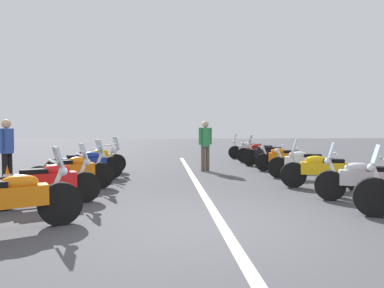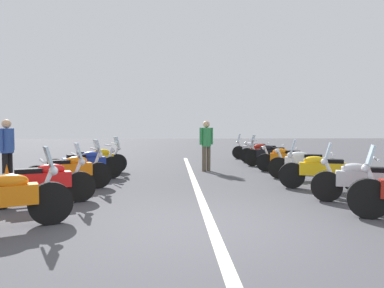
# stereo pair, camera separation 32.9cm
# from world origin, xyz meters

# --- Properties ---
(ground_plane) EXTENTS (80.00, 80.00, 0.00)m
(ground_plane) POSITION_xyz_m (0.00, 0.00, 0.00)
(ground_plane) COLOR #424247
(lane_centre_stripe) EXTENTS (15.70, 0.16, 0.01)m
(lane_centre_stripe) POSITION_xyz_m (3.93, 0.00, 0.00)
(lane_centre_stripe) COLOR beige
(lane_centre_stripe) RESTS_ON ground_plane
(motorcycle_left_row_0) EXTENTS (1.11, 1.98, 1.22)m
(motorcycle_left_row_0) POSITION_xyz_m (0.02, 3.12, 0.47)
(motorcycle_left_row_0) COLOR black
(motorcycle_left_row_0) RESTS_ON ground_plane
(motorcycle_left_row_1) EXTENTS (1.03, 1.92, 1.20)m
(motorcycle_left_row_1) POSITION_xyz_m (1.69, 3.09, 0.46)
(motorcycle_left_row_1) COLOR black
(motorcycle_left_row_1) RESTS_ON ground_plane
(motorcycle_left_row_2) EXTENTS (1.08, 1.89, 1.21)m
(motorcycle_left_row_2) POSITION_xyz_m (3.25, 3.03, 0.47)
(motorcycle_left_row_2) COLOR black
(motorcycle_left_row_2) RESTS_ON ground_plane
(motorcycle_left_row_3) EXTENTS (1.13, 2.02, 1.01)m
(motorcycle_left_row_3) POSITION_xyz_m (4.82, 3.07, 0.46)
(motorcycle_left_row_3) COLOR black
(motorcycle_left_row_3) RESTS_ON ground_plane
(motorcycle_left_row_4) EXTENTS (1.06, 1.87, 1.20)m
(motorcycle_left_row_4) POSITION_xyz_m (6.21, 3.03, 0.46)
(motorcycle_left_row_4) COLOR black
(motorcycle_left_row_4) RESTS_ON ground_plane
(motorcycle_right_row_1) EXTENTS (0.99, 1.93, 1.20)m
(motorcycle_right_row_1) POSITION_xyz_m (1.49, -3.15, 0.46)
(motorcycle_right_row_1) COLOR black
(motorcycle_right_row_1) RESTS_ON ground_plane
(motorcycle_right_row_2) EXTENTS (0.93, 2.00, 1.21)m
(motorcycle_right_row_2) POSITION_xyz_m (3.08, -2.99, 0.47)
(motorcycle_right_row_2) COLOR black
(motorcycle_right_row_2) RESTS_ON ground_plane
(motorcycle_right_row_3) EXTENTS (1.03, 1.99, 1.00)m
(motorcycle_right_row_3) POSITION_xyz_m (4.65, -3.17, 0.45)
(motorcycle_right_row_3) COLOR black
(motorcycle_right_row_3) RESTS_ON ground_plane
(motorcycle_right_row_4) EXTENTS (0.90, 1.91, 0.98)m
(motorcycle_right_row_4) POSITION_xyz_m (6.36, -3.17, 0.45)
(motorcycle_right_row_4) COLOR black
(motorcycle_right_row_4) RESTS_ON ground_plane
(motorcycle_right_row_5) EXTENTS (1.02, 1.99, 1.22)m
(motorcycle_right_row_5) POSITION_xyz_m (7.91, -3.11, 0.47)
(motorcycle_right_row_5) COLOR black
(motorcycle_right_row_5) RESTS_ON ground_plane
(motorcycle_right_row_6) EXTENTS (0.88, 2.04, 0.99)m
(motorcycle_right_row_6) POSITION_xyz_m (9.31, -3.22, 0.45)
(motorcycle_right_row_6) COLOR black
(motorcycle_right_row_6) RESTS_ON ground_plane
(motorcycle_right_row_7) EXTENTS (0.92, 2.10, 1.20)m
(motorcycle_right_row_7) POSITION_xyz_m (11.02, -3.22, 0.46)
(motorcycle_right_row_7) COLOR black
(motorcycle_right_row_7) RESTS_ON ground_plane
(traffic_cone_0) EXTENTS (0.36, 0.36, 0.61)m
(traffic_cone_0) POSITION_xyz_m (3.55, 4.64, 0.29)
(traffic_cone_0) COLOR orange
(traffic_cone_0) RESTS_ON ground_plane
(bystander_0) EXTENTS (0.32, 0.48, 1.72)m
(bystander_0) POSITION_xyz_m (6.72, -0.54, 1.01)
(bystander_0) COLOR brown
(bystander_0) RESTS_ON ground_plane
(bystander_1) EXTENTS (0.52, 0.32, 1.71)m
(bystander_1) POSITION_xyz_m (4.09, 4.87, 1.00)
(bystander_1) COLOR black
(bystander_1) RESTS_ON ground_plane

